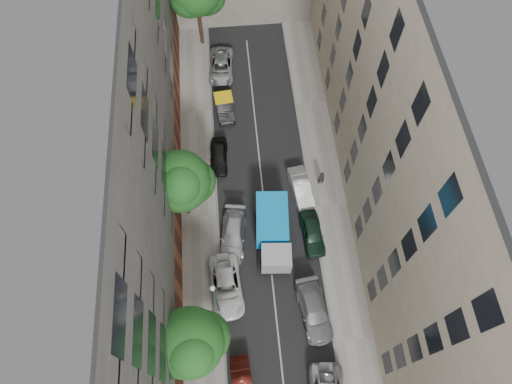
{
  "coord_description": "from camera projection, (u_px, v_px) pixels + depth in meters",
  "views": [
    {
      "loc": [
        -2.19,
        -16.28,
        34.79
      ],
      "look_at": [
        -0.86,
        -1.23,
        6.0
      ],
      "focal_mm": 32.0,
      "sensor_mm": 36.0,
      "label": 1
    }
  ],
  "objects": [
    {
      "name": "ground",
      "position": [
        265.0,
        211.0,
        38.43
      ],
      "size": [
        120.0,
        120.0,
        0.0
      ],
      "primitive_type": "plane",
      "color": "#4C4C49",
      "rests_on": "ground"
    },
    {
      "name": "road_surface",
      "position": [
        265.0,
        211.0,
        38.42
      ],
      "size": [
        8.0,
        44.0,
        0.02
      ],
      "primitive_type": "cube",
      "color": "black",
      "rests_on": "ground"
    },
    {
      "name": "sidewalk_left",
      "position": [
        200.0,
        216.0,
        38.14
      ],
      "size": [
        3.0,
        44.0,
        0.15
      ],
      "primitive_type": "cube",
      "color": "gray",
      "rests_on": "ground"
    },
    {
      "name": "sidewalk_right",
      "position": [
        329.0,
        206.0,
        38.59
      ],
      "size": [
        3.0,
        44.0,
        0.15
      ],
      "primitive_type": "cube",
      "color": "gray",
      "rests_on": "ground"
    },
    {
      "name": "building_left",
      "position": [
        97.0,
        158.0,
        29.13
      ],
      "size": [
        8.0,
        44.0,
        20.0
      ],
      "primitive_type": "cube",
      "color": "#474543",
      "rests_on": "ground"
    },
    {
      "name": "building_right",
      "position": [
        434.0,
        133.0,
        30.02
      ],
      "size": [
        8.0,
        44.0,
        20.0
      ],
      "primitive_type": "cube",
      "color": "#BCAA92",
      "rests_on": "ground"
    },
    {
      "name": "tarp_truck",
      "position": [
        273.0,
        232.0,
        35.88
      ],
      "size": [
        2.85,
        6.29,
        2.83
      ],
      "rotation": [
        0.0,
        0.0,
        -0.08
      ],
      "color": "black",
      "rests_on": "ground"
    },
    {
      "name": "car_left_2",
      "position": [
        226.0,
        286.0,
        34.7
      ],
      "size": [
        2.72,
        5.37,
        1.45
      ],
      "primitive_type": "imported",
      "rotation": [
        0.0,
        0.0,
        0.06
      ],
      "color": "silver",
      "rests_on": "ground"
    },
    {
      "name": "car_left_3",
      "position": [
        233.0,
        235.0,
        36.67
      ],
      "size": [
        2.7,
        5.11,
        1.41
      ],
      "primitive_type": "imported",
      "rotation": [
        0.0,
        0.0,
        -0.15
      ],
      "color": "#B1B1B6",
      "rests_on": "ground"
    },
    {
      "name": "car_left_4",
      "position": [
        219.0,
        156.0,
        40.2
      ],
      "size": [
        1.76,
        3.93,
        1.31
      ],
      "primitive_type": "imported",
      "rotation": [
        0.0,
        0.0,
        -0.06
      ],
      "color": "black",
      "rests_on": "ground"
    },
    {
      "name": "car_left_5",
      "position": [
        224.0,
        105.0,
        42.78
      ],
      "size": [
        1.89,
        4.39,
        1.4
      ],
      "primitive_type": "imported",
      "rotation": [
        0.0,
        0.0,
        0.1
      ],
      "color": "black",
      "rests_on": "ground"
    },
    {
      "name": "car_left_6",
      "position": [
        221.0,
        67.0,
        45.0
      ],
      "size": [
        2.67,
        5.17,
        1.39
      ],
      "primitive_type": "imported",
      "rotation": [
        0.0,
        0.0,
        -0.07
      ],
      "color": "#B5B5BA",
      "rests_on": "ground"
    },
    {
      "name": "car_right_1",
      "position": [
        314.0,
        311.0,
        33.84
      ],
      "size": [
        2.6,
        5.12,
        1.42
      ],
      "primitive_type": "imported",
      "rotation": [
        0.0,
        0.0,
        0.13
      ],
      "color": "gray",
      "rests_on": "ground"
    },
    {
      "name": "car_right_2",
      "position": [
        313.0,
        233.0,
        36.76
      ],
      "size": [
        1.84,
        4.11,
        1.37
      ],
      "primitive_type": "imported",
      "rotation": [
        0.0,
        0.0,
        0.05
      ],
      "color": "black",
      "rests_on": "ground"
    },
    {
      "name": "car_right_3",
      "position": [
        301.0,
        188.0,
        38.7
      ],
      "size": [
        2.01,
        4.27,
        1.35
      ],
      "primitive_type": "imported",
      "rotation": [
        0.0,
        0.0,
        0.14
      ],
      "color": "silver",
      "rests_on": "ground"
    },
    {
      "name": "tree_near",
      "position": [
        192.0,
        344.0,
        28.71
      ],
      "size": [
        4.86,
        4.51,
        7.24
      ],
      "color": "#382619",
      "rests_on": "sidewalk_left"
    },
    {
      "name": "tree_mid",
      "position": [
        181.0,
        183.0,
        33.72
      ],
      "size": [
        5.02,
        4.71,
        7.69
      ],
      "color": "#382619",
      "rests_on": "sidewalk_left"
    },
    {
      "name": "lamp_post",
      "position": [
        216.0,
        298.0,
        30.64
      ],
      "size": [
        0.36,
        0.36,
        6.83
      ],
      "color": "#164F2D",
      "rests_on": "sidewalk_left"
    },
    {
      "name": "pedestrian",
      "position": [
        321.0,
        178.0,
        38.76
      ],
      "size": [
        0.66,
        0.46,
        1.73
      ],
      "primitive_type": "imported",
      "rotation": [
        0.0,
        0.0,
        3.22
      ],
      "color": "black",
      "rests_on": "sidewalk_right"
    }
  ]
}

